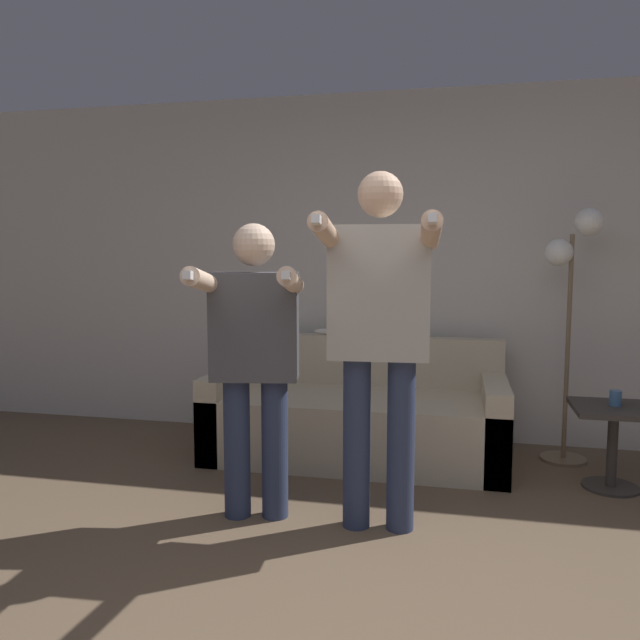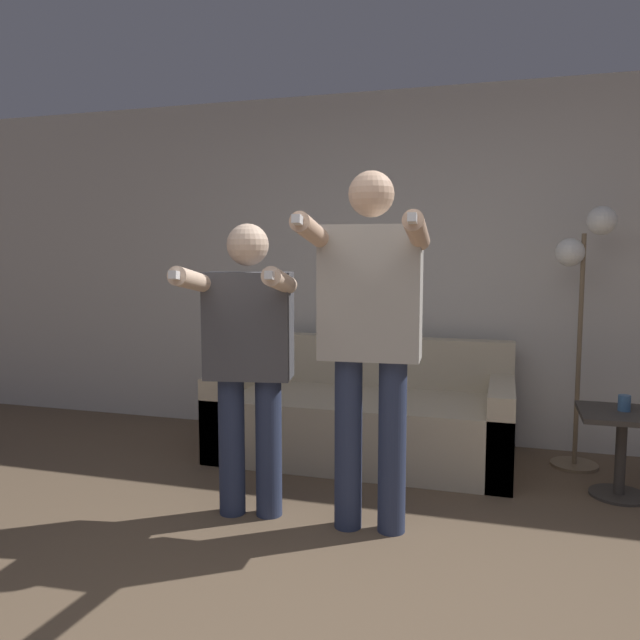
% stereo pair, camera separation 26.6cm
% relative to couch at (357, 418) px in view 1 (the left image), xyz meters
% --- Properties ---
extents(wall_back, '(10.00, 0.05, 2.60)m').
position_rel_couch_xyz_m(wall_back, '(0.29, 0.56, 1.03)').
color(wall_back, beige).
rests_on(wall_back, ground_plane).
extents(couch, '(2.00, 0.90, 0.80)m').
position_rel_couch_xyz_m(couch, '(0.00, 0.00, 0.00)').
color(couch, beige).
rests_on(couch, ground_plane).
extents(person_left, '(0.60, 0.74, 1.56)m').
position_rel_couch_xyz_m(person_left, '(-0.36, -1.13, 0.64)').
color(person_left, '#2D3856').
rests_on(person_left, ground_plane).
extents(person_right, '(0.59, 0.70, 1.80)m').
position_rel_couch_xyz_m(person_right, '(0.29, -1.13, 0.79)').
color(person_right, '#2D3856').
rests_on(person_right, ground_plane).
extents(cat, '(0.53, 0.14, 0.17)m').
position_rel_couch_xyz_m(cat, '(-0.07, 0.34, 0.61)').
color(cat, silver).
rests_on(cat, couch).
extents(floor_lamp, '(0.36, 0.30, 1.70)m').
position_rel_couch_xyz_m(floor_lamp, '(1.40, 0.20, 1.00)').
color(floor_lamp, '#756047').
rests_on(floor_lamp, ground_plane).
extents(side_table, '(0.47, 0.47, 0.50)m').
position_rel_couch_xyz_m(side_table, '(1.59, -0.28, 0.09)').
color(side_table, '#38332D').
rests_on(side_table, ground_plane).
extents(cup, '(0.07, 0.07, 0.09)m').
position_rel_couch_xyz_m(cup, '(1.60, -0.25, 0.28)').
color(cup, '#3D6693').
rests_on(cup, side_table).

